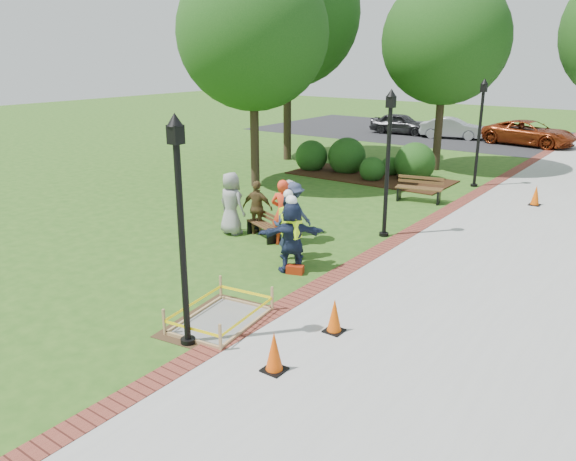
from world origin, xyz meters
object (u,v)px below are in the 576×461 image
Objects in this scene: lamp_near at (181,216)px; hivis_worker_a at (292,234)px; wet_concrete_pad at (221,312)px; bench_near at (264,230)px; hivis_worker_b at (291,231)px; hivis_worker_c at (288,224)px; cone_front at (274,353)px.

hivis_worker_a is (-0.57, 4.12, -1.52)m from lamp_near.
wet_concrete_pad is 5.45m from bench_near.
hivis_worker_b is 1.00× the size of hivis_worker_c.
hivis_worker_a is at bearing 122.09° from cone_front.
cone_front is at bearing 5.36° from lamp_near.
cone_front is at bearing -56.27° from hivis_worker_c.
hivis_worker_a is 1.04× the size of hivis_worker_b.
cone_front reaches higher than bench_near.
hivis_worker_c is at bearing 123.73° from cone_front.
wet_concrete_pad is at bearing 94.39° from lamp_near.
wet_concrete_pad is 3.25m from hivis_worker_a.
lamp_near reaches higher than hivis_worker_c.
cone_front is (1.98, -0.81, 0.12)m from wet_concrete_pad.
bench_near is 1.90× the size of cone_front.
lamp_near is at bearing -79.46° from hivis_worker_b.
wet_concrete_pad is 3.38× the size of cone_front.
wet_concrete_pad is 2.14m from cone_front.
hivis_worker_b is at bearing -48.16° from hivis_worker_c.
wet_concrete_pad is at bearing 157.79° from cone_front.
wet_concrete_pad is 0.59× the size of lamp_near.
bench_near is 2.81m from hivis_worker_a.
lamp_near is at bearing -174.64° from cone_front.
cone_front is 0.40× the size of hivis_worker_c.
cone_front is 2.85m from lamp_near.
bench_near is (-2.67, 4.75, -0.00)m from wet_concrete_pad.
bench_near is 0.73× the size of hivis_worker_a.
hivis_worker_a is 1.04× the size of hivis_worker_c.
hivis_worker_b is (-2.72, 4.22, 0.56)m from cone_front.
hivis_worker_c is at bearing 131.84° from hivis_worker_b.
lamp_near is at bearing -64.39° from bench_near.
wet_concrete_pad is at bearing -60.63° from bench_near.
hivis_worker_c is at bearing -30.30° from bench_near.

